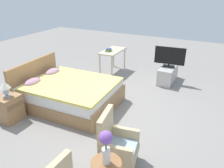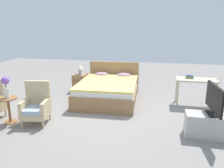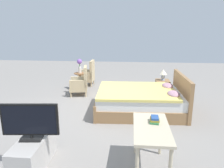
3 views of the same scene
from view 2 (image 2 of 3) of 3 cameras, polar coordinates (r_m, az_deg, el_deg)
ground_plane at (r=5.52m, az=-1.20°, el=-7.42°), size 16.00×16.00×0.00m
bed at (r=6.37m, az=-0.87°, el=-1.50°), size 1.71×2.24×0.96m
armchair_by_window_right at (r=5.13m, az=-19.16°, el=-5.58°), size 0.62×0.62×0.92m
side_table at (r=5.34m, az=-25.37°, el=-5.51°), size 0.40×0.40×0.58m
flower_vase at (r=5.20m, az=-25.99°, el=-0.23°), size 0.17×0.17×0.48m
nightstand at (r=7.30m, az=-8.25°, el=0.36°), size 0.44×0.41×0.56m
table_lamp at (r=7.19m, az=-8.40°, el=4.19°), size 0.22×0.22×0.33m
tv_stand at (r=4.71m, az=24.42°, el=-9.89°), size 0.96×0.40×0.46m
tv_flatscreen at (r=4.52m, az=25.17°, el=-3.73°), size 0.23×0.85×0.58m
vanity_desk at (r=6.25m, az=21.09°, el=0.26°), size 1.04×0.52×0.73m
book_stack at (r=6.25m, az=19.60°, el=1.79°), size 0.23×0.17×0.09m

